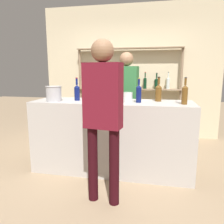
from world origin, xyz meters
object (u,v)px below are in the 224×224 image
counter_bottle_4 (139,93)px  customer_center (103,108)px  counter_bottle_0 (107,92)px  counter_bottle_2 (185,94)px  cork_jar (128,97)px  counter_bottle_3 (77,92)px  counter_bottle_1 (86,90)px  server_behind_counter (126,94)px  counter_bottle_5 (158,92)px  ice_bucket (54,94)px

counter_bottle_4 → customer_center: 0.81m
counter_bottle_0 → counter_bottle_2: counter_bottle_2 is taller
cork_jar → customer_center: (-0.16, -0.75, -0.03)m
counter_bottle_3 → counter_bottle_2: bearing=-3.3°
counter_bottle_1 → cork_jar: counter_bottle_1 is taller
server_behind_counter → cork_jar: bearing=18.2°
counter_bottle_0 → counter_bottle_1: bearing=150.3°
counter_bottle_1 → customer_center: bearing=-63.1°
counter_bottle_3 → cork_jar: 0.73m
counter_bottle_2 → counter_bottle_1: bearing=167.1°
counter_bottle_0 → counter_bottle_4: counter_bottle_4 is taller
counter_bottle_3 → customer_center: (0.57, -0.78, -0.09)m
counter_bottle_0 → customer_center: (0.14, -0.81, -0.09)m
counter_bottle_5 → customer_center: size_ratio=0.19×
counter_bottle_1 → customer_center: (0.52, -1.02, -0.09)m
counter_bottle_0 → counter_bottle_2: (1.02, -0.11, 0.01)m
cork_jar → counter_bottle_1: bearing=158.1°
counter_bottle_0 → ice_bucket: 0.73m
server_behind_counter → ice_bucket: bearing=-37.9°
counter_bottle_0 → counter_bottle_3: counter_bottle_3 is taller
counter_bottle_1 → server_behind_counter: (0.55, 0.46, -0.09)m
counter_bottle_5 → cork_jar: size_ratio=2.50×
counter_bottle_5 → customer_center: (-0.56, -0.92, -0.09)m
counter_bottle_1 → counter_bottle_4: size_ratio=1.03×
counter_bottle_0 → counter_bottle_2: size_ratio=0.95×
counter_bottle_4 → cork_jar: counter_bottle_4 is taller
counter_bottle_4 → server_behind_counter: (-0.27, 0.73, -0.10)m
counter_bottle_1 → counter_bottle_2: bearing=-12.9°
counter_bottle_1 → server_behind_counter: server_behind_counter is taller
counter_bottle_1 → server_behind_counter: size_ratio=0.19×
counter_bottle_2 → counter_bottle_4: counter_bottle_2 is taller
ice_bucket → counter_bottle_0: bearing=13.6°
counter_bottle_0 → counter_bottle_5: size_ratio=0.95×
counter_bottle_2 → counter_bottle_5: bearing=145.5°
counter_bottle_5 → cork_jar: (-0.40, -0.17, -0.06)m
cork_jar → server_behind_counter: server_behind_counter is taller
counter_bottle_1 → counter_bottle_5: bearing=-5.3°
counter_bottle_3 → server_behind_counter: size_ratio=0.19×
ice_bucket → counter_bottle_2: bearing=2.2°
counter_bottle_5 → cork_jar: 0.44m
counter_bottle_4 → customer_center: bearing=-112.2°
counter_bottle_5 → customer_center: 1.08m
counter_bottle_2 → customer_center: customer_center is taller
counter_bottle_1 → counter_bottle_5: 1.08m
server_behind_counter → customer_center: bearing=7.2°
counter_bottle_2 → counter_bottle_4: size_ratio=1.04×
counter_bottle_4 → counter_bottle_5: (0.25, 0.18, 0.00)m
counter_bottle_0 → server_behind_counter: (0.18, 0.67, -0.09)m
cork_jar → server_behind_counter: bearing=99.7°
counter_bottle_1 → counter_bottle_3: 0.24m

